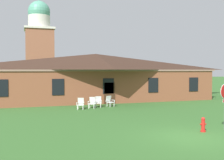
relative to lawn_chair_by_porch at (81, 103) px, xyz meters
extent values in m
plane|color=#336028|center=(3.27, -11.01, -0.50)|extent=(200.00, 200.00, 0.00)
cube|color=brown|center=(3.27, 7.66, 1.10)|extent=(24.17, 10.00, 3.20)
cube|color=#926D5E|center=(3.27, 7.66, 2.78)|extent=(24.66, 10.20, 0.16)
pyramid|color=#382319|center=(3.27, 7.66, 3.77)|extent=(25.14, 10.40, 1.81)
cube|color=black|center=(-6.40, 2.63, 1.26)|extent=(1.10, 0.06, 1.50)
cube|color=black|center=(-1.57, 2.63, 1.26)|extent=(1.10, 0.06, 1.50)
cube|color=black|center=(3.27, 2.63, 1.26)|extent=(1.10, 0.06, 1.50)
cube|color=black|center=(8.10, 2.63, 1.26)|extent=(1.10, 0.06, 1.50)
cube|color=black|center=(12.94, 2.63, 1.26)|extent=(1.10, 0.06, 1.50)
cube|color=#422819|center=(3.38, 2.63, 0.55)|extent=(1.10, 0.06, 2.10)
cube|color=#93563D|center=(-1.97, 27.62, 4.72)|extent=(4.80, 4.80, 10.43)
cube|color=silver|center=(-1.97, 27.62, 10.11)|extent=(5.18, 5.18, 0.36)
cylinder|color=silver|center=(-1.97, 27.62, 11.39)|extent=(3.80, 3.80, 2.20)
sphere|color=#569E84|center=(-1.97, 27.62, 13.17)|extent=(3.88, 3.88, 3.88)
cube|color=silver|center=(0.12, -0.40, -0.32)|extent=(0.06, 0.06, 0.36)
cube|color=silver|center=(-0.32, -0.26, -0.32)|extent=(0.06, 0.06, 0.36)
cube|color=silver|center=(0.25, 0.02, -0.32)|extent=(0.06, 0.06, 0.36)
cube|color=silver|center=(-0.19, 0.16, -0.32)|extent=(0.06, 0.06, 0.36)
cube|color=silver|center=(-0.04, -0.12, -0.11)|extent=(0.67, 0.66, 0.05)
cube|color=silver|center=(0.06, 0.18, 0.19)|extent=(0.55, 0.34, 0.54)
cube|color=silver|center=(0.23, -0.22, 0.08)|extent=(0.20, 0.46, 0.03)
cube|color=silver|center=(0.19, -0.38, -0.03)|extent=(0.05, 0.05, 0.22)
cube|color=silver|center=(-0.32, -0.05, 0.08)|extent=(0.20, 0.46, 0.03)
cube|color=silver|center=(-0.37, -0.21, -0.03)|extent=(0.05, 0.05, 0.22)
cube|color=silver|center=(1.16, 0.01, -0.32)|extent=(0.07, 0.07, 0.36)
cube|color=silver|center=(0.74, 0.21, -0.32)|extent=(0.07, 0.07, 0.36)
cube|color=silver|center=(1.35, 0.41, -0.32)|extent=(0.07, 0.07, 0.36)
cube|color=silver|center=(0.94, 0.61, -0.32)|extent=(0.07, 0.07, 0.36)
cube|color=silver|center=(1.05, 0.31, -0.11)|extent=(0.71, 0.70, 0.05)
cube|color=silver|center=(1.18, 0.59, 0.19)|extent=(0.54, 0.39, 0.54)
cube|color=silver|center=(1.30, 0.17, 0.08)|extent=(0.26, 0.45, 0.03)
cube|color=silver|center=(1.23, 0.02, -0.03)|extent=(0.05, 0.05, 0.22)
cube|color=silver|center=(0.78, 0.42, 0.08)|extent=(0.26, 0.45, 0.03)
cube|color=silver|center=(0.71, 0.27, -0.03)|extent=(0.05, 0.05, 0.22)
cube|color=white|center=(1.87, 0.41, -0.32)|extent=(0.06, 0.06, 0.36)
cube|color=white|center=(1.43, 0.55, -0.32)|extent=(0.06, 0.06, 0.36)
cube|color=white|center=(2.01, 0.83, -0.32)|extent=(0.06, 0.06, 0.36)
cube|color=white|center=(1.58, 0.97, -0.32)|extent=(0.06, 0.06, 0.36)
cube|color=white|center=(1.72, 0.69, -0.11)|extent=(0.68, 0.66, 0.05)
cube|color=white|center=(1.82, 0.98, 0.19)|extent=(0.55, 0.34, 0.54)
cube|color=white|center=(1.99, 0.58, 0.08)|extent=(0.21, 0.46, 0.03)
cube|color=white|center=(1.94, 0.42, -0.03)|extent=(0.05, 0.05, 0.22)
cube|color=white|center=(1.44, 0.76, 0.08)|extent=(0.21, 0.46, 0.03)
cube|color=white|center=(1.39, 0.61, -0.03)|extent=(0.05, 0.05, 0.22)
cube|color=white|center=(3.21, 0.68, -0.32)|extent=(0.06, 0.06, 0.36)
cube|color=white|center=(2.78, 0.52, -0.32)|extent=(0.06, 0.06, 0.36)
cube|color=white|center=(3.05, 1.10, -0.32)|extent=(0.06, 0.06, 0.36)
cube|color=white|center=(2.62, 0.93, -0.32)|extent=(0.06, 0.06, 0.36)
cube|color=white|center=(2.92, 0.81, -0.11)|extent=(0.69, 0.68, 0.05)
cube|color=white|center=(2.81, 1.10, 0.19)|extent=(0.55, 0.36, 0.54)
cube|color=white|center=(3.19, 0.89, 0.08)|extent=(0.22, 0.46, 0.03)
cube|color=white|center=(3.25, 0.74, -0.03)|extent=(0.05, 0.05, 0.22)
cube|color=white|center=(2.65, 0.69, 0.08)|extent=(0.22, 0.46, 0.03)
cube|color=white|center=(2.71, 0.54, -0.03)|extent=(0.05, 0.05, 0.22)
cylinder|color=red|center=(4.65, -10.19, -0.46)|extent=(0.28, 0.28, 0.08)
cylinder|color=red|center=(4.65, -10.19, -0.14)|extent=(0.20, 0.20, 0.55)
sphere|color=red|center=(4.65, -10.19, 0.19)|extent=(0.20, 0.20, 0.20)
cylinder|color=red|center=(4.52, -10.19, -0.09)|extent=(0.10, 0.08, 0.08)
cylinder|color=red|center=(4.78, -10.19, -0.09)|extent=(0.10, 0.08, 0.08)
camera|label=1|loc=(-4.39, -22.30, 2.82)|focal=43.09mm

